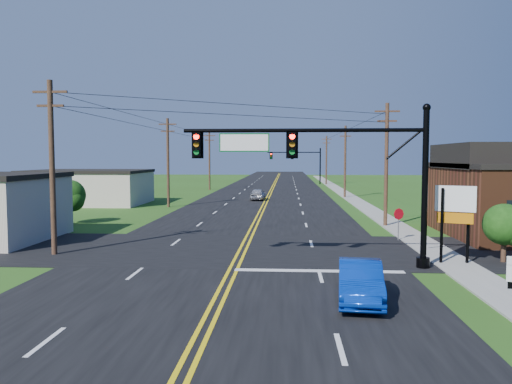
# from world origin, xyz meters

# --- Properties ---
(ground) EXTENTS (260.00, 260.00, 0.00)m
(ground) POSITION_xyz_m (0.00, 0.00, 0.00)
(ground) COLOR #294B15
(ground) RESTS_ON ground
(road_main) EXTENTS (16.00, 220.00, 0.04)m
(road_main) POSITION_xyz_m (0.00, 50.00, 0.02)
(road_main) COLOR black
(road_main) RESTS_ON ground
(road_cross) EXTENTS (70.00, 10.00, 0.04)m
(road_cross) POSITION_xyz_m (0.00, 12.00, 0.02)
(road_cross) COLOR black
(road_cross) RESTS_ON ground
(sidewalk) EXTENTS (2.00, 160.00, 0.08)m
(sidewalk) POSITION_xyz_m (10.50, 40.00, 0.04)
(sidewalk) COLOR gray
(sidewalk) RESTS_ON ground
(signal_mast_main) EXTENTS (11.30, 0.60, 7.48)m
(signal_mast_main) POSITION_xyz_m (4.34, 8.00, 4.75)
(signal_mast_main) COLOR black
(signal_mast_main) RESTS_ON ground
(signal_mast_far) EXTENTS (10.98, 0.60, 7.48)m
(signal_mast_far) POSITION_xyz_m (4.44, 80.00, 4.55)
(signal_mast_far) COLOR black
(signal_mast_far) RESTS_ON ground
(cream_bldg_far) EXTENTS (12.20, 9.20, 3.70)m
(cream_bldg_far) POSITION_xyz_m (-19.00, 38.00, 1.86)
(cream_bldg_far) COLOR beige
(cream_bldg_far) RESTS_ON ground
(utility_pole_left_a) EXTENTS (1.80, 0.28, 9.00)m
(utility_pole_left_a) POSITION_xyz_m (-9.50, 10.00, 4.72)
(utility_pole_left_a) COLOR #362418
(utility_pole_left_a) RESTS_ON ground
(utility_pole_left_b) EXTENTS (1.80, 0.28, 9.00)m
(utility_pole_left_b) POSITION_xyz_m (-9.50, 35.00, 4.72)
(utility_pole_left_b) COLOR #362418
(utility_pole_left_b) RESTS_ON ground
(utility_pole_left_c) EXTENTS (1.80, 0.28, 9.00)m
(utility_pole_left_c) POSITION_xyz_m (-9.50, 62.00, 4.72)
(utility_pole_left_c) COLOR #362418
(utility_pole_left_c) RESTS_ON ground
(utility_pole_right_a) EXTENTS (1.80, 0.28, 9.00)m
(utility_pole_right_a) POSITION_xyz_m (9.80, 22.00, 4.72)
(utility_pole_right_a) COLOR #362418
(utility_pole_right_a) RESTS_ON ground
(utility_pole_right_b) EXTENTS (1.80, 0.28, 9.00)m
(utility_pole_right_b) POSITION_xyz_m (9.80, 48.00, 4.72)
(utility_pole_right_b) COLOR #362418
(utility_pole_right_b) RESTS_ON ground
(utility_pole_right_c) EXTENTS (1.80, 0.28, 9.00)m
(utility_pole_right_c) POSITION_xyz_m (9.80, 78.00, 4.72)
(utility_pole_right_c) COLOR #362418
(utility_pole_right_c) RESTS_ON ground
(tree_right_back) EXTENTS (3.00, 3.00, 4.10)m
(tree_right_back) POSITION_xyz_m (16.00, 26.00, 2.60)
(tree_right_back) COLOR #362418
(tree_right_back) RESTS_ON ground
(shrub_corner) EXTENTS (2.00, 2.00, 2.86)m
(shrub_corner) POSITION_xyz_m (13.00, 9.50, 1.85)
(shrub_corner) COLOR #362418
(shrub_corner) RESTS_ON ground
(tree_left) EXTENTS (2.40, 2.40, 3.37)m
(tree_left) POSITION_xyz_m (-14.00, 22.00, 2.16)
(tree_left) COLOR #362418
(tree_left) RESTS_ON ground
(blue_car) EXTENTS (1.90, 4.37, 1.40)m
(blue_car) POSITION_xyz_m (5.15, 2.45, 0.70)
(blue_car) COLOR #0731AD
(blue_car) RESTS_ON ground
(distant_car) EXTENTS (1.76, 4.07, 1.37)m
(distant_car) POSITION_xyz_m (-0.86, 43.62, 0.68)
(distant_car) COLOR #A8A7AC
(distant_car) RESTS_ON ground
(stop_sign) EXTENTS (0.66, 0.32, 2.00)m
(stop_sign) POSITION_xyz_m (9.34, 15.57, 1.44)
(stop_sign) COLOR slate
(stop_sign) RESTS_ON ground
(pylon_sign) EXTENTS (1.77, 0.95, 3.73)m
(pylon_sign) POSITION_xyz_m (10.50, 8.97, 2.73)
(pylon_sign) COLOR black
(pylon_sign) RESTS_ON ground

